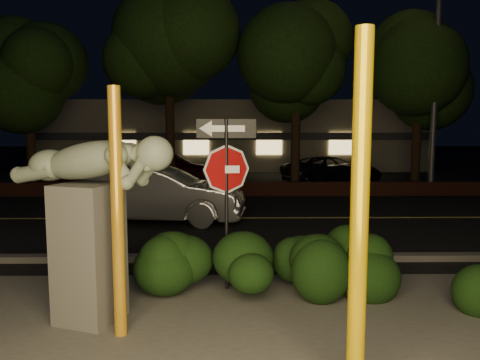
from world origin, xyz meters
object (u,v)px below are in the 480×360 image
parked_car_red (65,170)px  silver_sedan (157,194)px  sculpture (90,209)px  streetlight (433,18)px  signpost (226,170)px  parked_car_dark (332,170)px  yellow_pole_left (118,214)px  parked_car_darkred (170,169)px  yellow_pole_right (359,219)px

parked_car_red → silver_sedan: bearing=-123.2°
sculpture → streetlight: 15.09m
streetlight → parked_car_red: bearing=144.8°
signpost → parked_car_dark: bearing=69.5°
signpost → streetlight: (7.20, 9.99, 4.50)m
streetlight → parked_car_red: 15.88m
yellow_pole_left → sculpture: size_ratio=1.24×
silver_sedan → parked_car_darkred: silver_sedan is taller
parked_car_darkred → parked_car_red: bearing=100.5°
sculpture → parked_car_red: 15.54m
signpost → streetlight: size_ratio=0.25×
yellow_pole_right → silver_sedan: bearing=111.2°
signpost → parked_car_red: bearing=116.4°
silver_sedan → parked_car_darkred: bearing=11.7°
streetlight → silver_sedan: size_ratio=2.35×
yellow_pole_right → parked_car_red: (-8.48, 16.22, -1.03)m
streetlight → silver_sedan: (-9.11, -4.78, -5.62)m
signpost → parked_car_red: 15.22m
sculpture → streetlight: bearing=71.1°
yellow_pole_right → silver_sedan: 8.74m
streetlight → parked_car_red: (-14.44, 3.34, -5.71)m
yellow_pole_left → parked_car_red: 16.10m
silver_sedan → parked_car_dark: (6.35, 8.15, -0.14)m
parked_car_darkred → silver_sedan: bearing=-167.8°
silver_sedan → parked_car_darkred: (-0.79, 8.41, -0.08)m
parked_car_darkred → parked_car_dark: (7.15, -0.25, -0.06)m
parked_car_dark → silver_sedan: bearing=126.4°
streetlight → parked_car_dark: 7.22m
sculpture → parked_car_red: size_ratio=0.62×
signpost → parked_car_red: (-7.24, 13.33, -1.21)m
streetlight → yellow_pole_right: bearing=-137.0°
parked_car_darkred → yellow_pole_right: bearing=-159.8°
yellow_pole_left → silver_sedan: (-0.65, 6.81, -0.74)m
silver_sedan → parked_car_dark: silver_sedan is taller
yellow_pole_right → parked_car_red: size_ratio=0.88×
silver_sedan → streetlight: bearing=-56.0°
yellow_pole_left → parked_car_darkred: 15.31m
yellow_pole_right → silver_sedan: size_ratio=0.74×
streetlight → parked_car_darkred: bearing=137.7°
silver_sedan → yellow_pole_left: bearing=-168.3°
parked_car_darkred → streetlight: bearing=-103.3°
streetlight → parked_car_darkred: streetlight is taller
streetlight → parked_car_dark: bearing=107.0°
signpost → parked_car_darkred: (-2.70, 13.62, -1.20)m
sculpture → streetlight: (8.91, 11.16, 4.88)m
silver_sedan → sculpture: bearing=-172.0°
yellow_pole_left → yellow_pole_right: (2.50, -1.29, 0.20)m
sculpture → yellow_pole_left: bearing=-24.0°
sculpture → yellow_pole_right: bearing=-10.5°
yellow_pole_left → signpost: 2.07m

